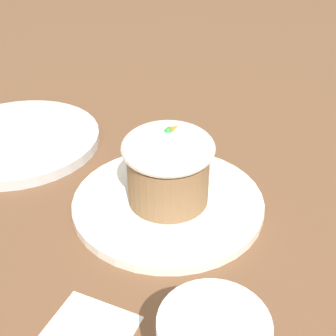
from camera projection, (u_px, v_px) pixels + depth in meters
name	position (u px, v px, depth m)	size (l,w,h in m)	color
ground_plane	(168.00, 206.00, 0.58)	(4.00, 4.00, 0.00)	brown
dessert_plate	(168.00, 203.00, 0.57)	(0.23, 0.23, 0.01)	white
carrot_cake	(168.00, 164.00, 0.54)	(0.11, 0.11, 0.10)	olive
spoon	(188.00, 192.00, 0.58)	(0.11, 0.04, 0.01)	silver
side_plate	(18.00, 140.00, 0.70)	(0.24, 0.24, 0.02)	silver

